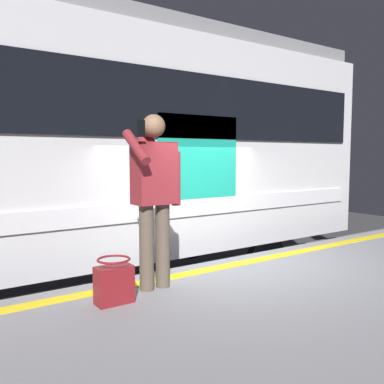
% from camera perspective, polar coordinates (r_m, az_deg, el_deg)
% --- Properties ---
extents(ground_plane, '(24.45, 24.45, 0.00)m').
position_cam_1_polar(ground_plane, '(5.61, 3.37, -20.08)').
color(ground_plane, '#3D3D3F').
extents(safety_line, '(14.35, 0.16, 0.01)m').
position_cam_1_polar(safety_line, '(5.02, 5.60, -9.89)').
color(safety_line, yellow).
rests_on(safety_line, platform).
extents(track_rail_near, '(19.04, 0.08, 0.16)m').
position_cam_1_polar(track_rail_near, '(6.68, -4.60, -15.14)').
color(track_rail_near, slate).
rests_on(track_rail_near, ground).
extents(track_rail_far, '(19.04, 0.08, 0.16)m').
position_cam_1_polar(track_rail_far, '(7.88, -10.04, -12.01)').
color(track_rail_far, slate).
rests_on(track_rail_far, ground).
extents(train_carriage, '(10.95, 2.80, 4.16)m').
position_cam_1_polar(train_carriage, '(6.30, -21.29, 6.83)').
color(train_carriage, silver).
rests_on(train_carriage, ground).
extents(passenger, '(0.57, 0.55, 1.68)m').
position_cam_1_polar(passenger, '(4.01, -5.24, 0.70)').
color(passenger, brown).
rests_on(passenger, platform).
extents(handbag, '(0.32, 0.29, 0.40)m').
position_cam_1_polar(handbag, '(3.79, -10.64, -12.10)').
color(handbag, maroon).
rests_on(handbag, platform).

